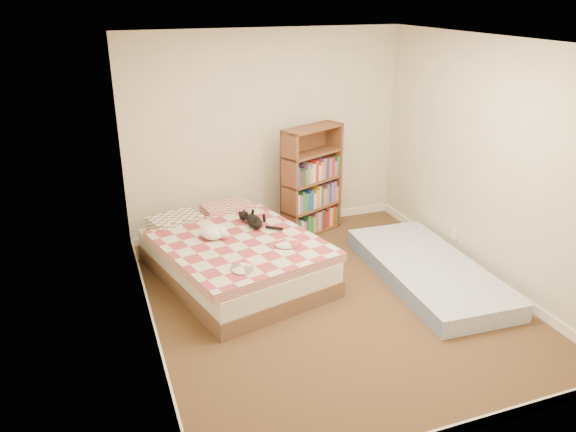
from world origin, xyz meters
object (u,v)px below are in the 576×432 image
object	(u,v)px
bookshelf	(311,193)
black_cat	(254,220)
bed	(234,256)
floor_mattress	(428,271)
white_dog	(214,232)

from	to	relation	value
bookshelf	black_cat	size ratio (longest dim) A/B	2.33
bed	floor_mattress	distance (m)	2.10
bookshelf	floor_mattress	xyz separation A→B (m)	(0.69, -1.63, -0.42)
black_cat	bookshelf	bearing A→B (deg)	13.10
floor_mattress	white_dog	bearing A→B (deg)	162.86
floor_mattress	black_cat	xyz separation A→B (m)	(-1.65, 0.97, 0.45)
bed	bookshelf	distance (m)	1.53
white_dog	floor_mattress	bearing A→B (deg)	-22.97
bed	bookshelf	bearing A→B (deg)	20.16
bed	black_cat	xyz separation A→B (m)	(0.29, 0.19, 0.30)
bookshelf	floor_mattress	size ratio (longest dim) A/B	0.65
floor_mattress	white_dog	size ratio (longest dim) A/B	7.29
black_cat	white_dog	xyz separation A→B (m)	(-0.49, -0.19, 0.01)
floor_mattress	black_cat	size ratio (longest dim) A/B	3.61
bed	bookshelf	xyz separation A→B (m)	(1.25, 0.85, 0.27)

